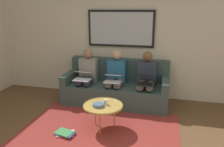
{
  "coord_description": "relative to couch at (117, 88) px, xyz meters",
  "views": [
    {
      "loc": [
        -1.0,
        2.39,
        1.95
      ],
      "look_at": [
        0.0,
        -1.7,
        0.75
      ],
      "focal_mm": 36.03,
      "sensor_mm": 36.0,
      "label": 1
    }
  ],
  "objects": [
    {
      "name": "magazine_stack",
      "position": [
        0.5,
        1.56,
        -0.28
      ],
      "size": [
        0.35,
        0.29,
        0.05
      ],
      "color": "red",
      "rests_on": "ground_plane"
    },
    {
      "name": "person_middle",
      "position": [
        0.0,
        0.07,
        0.3
      ],
      "size": [
        0.38,
        0.58,
        1.14
      ],
      "color": "#235B84",
      "rests_on": "couch"
    },
    {
      "name": "framed_mirror",
      "position": [
        0.0,
        -0.39,
        1.24
      ],
      "size": [
        1.47,
        0.05,
        0.8
      ],
      "color": "black"
    },
    {
      "name": "coffee_table",
      "position": [
        -0.04,
        1.22,
        0.11
      ],
      "size": [
        0.66,
        0.66,
        0.44
      ],
      "color": "tan",
      "rests_on": "ground_plane"
    },
    {
      "name": "wall_rear",
      "position": [
        0.0,
        -0.48,
        0.99
      ],
      "size": [
        6.0,
        0.12,
        2.6
      ],
      "primitive_type": "cube",
      "color": "beige",
      "rests_on": "ground_plane"
    },
    {
      "name": "cup",
      "position": [
        -0.08,
        1.18,
        0.17
      ],
      "size": [
        0.07,
        0.07,
        0.09
      ],
      "primitive_type": "cylinder",
      "color": "silver",
      "rests_on": "coffee_table"
    },
    {
      "name": "bowl",
      "position": [
        0.02,
        1.28,
        0.15
      ],
      "size": [
        0.19,
        0.19,
        0.05
      ],
      "primitive_type": "cylinder",
      "color": "slate",
      "rests_on": "coffee_table"
    },
    {
      "name": "laptop_white",
      "position": [
        0.64,
        0.3,
        0.32
      ],
      "size": [
        0.35,
        0.38,
        0.16
      ],
      "color": "white"
    },
    {
      "name": "laptop_black",
      "position": [
        -0.64,
        0.31,
        0.32
      ],
      "size": [
        0.3,
        0.38,
        0.16
      ],
      "color": "black"
    },
    {
      "name": "person_right",
      "position": [
        0.64,
        0.07,
        0.3
      ],
      "size": [
        0.38,
        0.58,
        1.14
      ],
      "color": "gray",
      "rests_on": "couch"
    },
    {
      "name": "couch",
      "position": [
        0.0,
        0.0,
        0.0
      ],
      "size": [
        2.2,
        0.9,
        0.9
      ],
      "color": "#384C47",
      "rests_on": "ground_plane"
    },
    {
      "name": "person_left",
      "position": [
        -0.64,
        0.07,
        0.3
      ],
      "size": [
        0.38,
        0.58,
        1.14
      ],
      "color": "#2D3342",
      "rests_on": "couch"
    },
    {
      "name": "laptop_silver",
      "position": [
        0.0,
        0.32,
        0.31
      ],
      "size": [
        0.33,
        0.33,
        0.14
      ],
      "color": "silver"
    },
    {
      "name": "area_rug",
      "position": [
        0.0,
        1.27,
        -0.31
      ],
      "size": [
        2.6,
        1.8,
        0.01
      ],
      "primitive_type": "cube",
      "color": "maroon",
      "rests_on": "ground_plane"
    }
  ]
}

